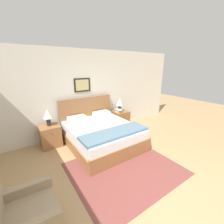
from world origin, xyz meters
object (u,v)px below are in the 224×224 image
armchair (25,221)px  nightstand_near_window (50,136)px  table_lamp_near_window (48,115)px  table_lamp_by_door (120,103)px  nightstand_by_door (120,119)px  bed (102,134)px

armchair → nightstand_near_window: armchair is taller
table_lamp_near_window → table_lamp_by_door: size_ratio=1.00×
armchair → nightstand_by_door: 3.95m
armchair → nightstand_near_window: bearing=163.2°
armchair → table_lamp_near_window: (0.83, 2.32, 0.58)m
bed → armchair: (-2.01, -1.57, -0.00)m
nightstand_near_window → table_lamp_by_door: size_ratio=1.26×
armchair → nightstand_near_window: size_ratio=1.58×
bed → nightstand_by_door: bed is taller
table_lamp_by_door → table_lamp_near_window: bearing=180.0°
nightstand_by_door → bed: bearing=-148.9°
bed → table_lamp_by_door: bed is taller
armchair → table_lamp_by_door: bearing=128.7°
bed → nightstand_near_window: 1.40m
bed → nightstand_by_door: size_ratio=3.38×
table_lamp_by_door → armchair: bearing=-144.0°
bed → nightstand_by_door: 1.40m
table_lamp_near_window → table_lamp_by_door: bearing=0.0°
nightstand_near_window → table_lamp_by_door: (2.38, 0.03, 0.60)m
bed → armchair: bed is taller
armchair → nightstand_by_door: bearing=128.2°
nightstand_near_window → nightstand_by_door: same height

